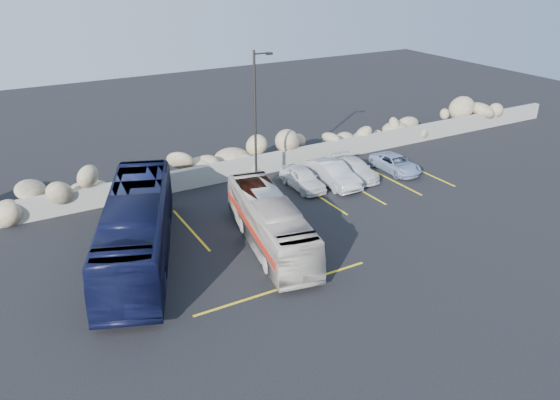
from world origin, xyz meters
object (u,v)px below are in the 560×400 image
car_c (356,169)px  car_d (396,164)px  tour_coach (137,228)px  car_b (333,174)px  vintage_bus (270,223)px  lamppost (256,120)px  car_a (302,178)px

car_c → car_d: 2.80m
tour_coach → car_b: (12.47, 2.86, -0.84)m
car_c → vintage_bus: bearing=-145.9°
vintage_bus → tour_coach: bearing=172.8°
lamppost → tour_coach: 9.41m
vintage_bus → tour_coach: 5.98m
lamppost → car_a: lamppost is taller
tour_coach → car_c: bearing=33.4°
car_b → car_c: bearing=9.6°
vintage_bus → car_c: vintage_bus is taller
lamppost → tour_coach: bearing=-153.2°
lamppost → car_d: lamppost is taller
lamppost → car_c: bearing=-8.2°
car_b → car_d: car_b is taller
vintage_bus → car_c: 10.02m
car_b → car_a: bearing=166.8°
car_d → tour_coach: bearing=-169.7°
tour_coach → car_a: (10.61, 3.32, -0.92)m
lamppost → car_b: size_ratio=1.92×
vintage_bus → car_d: (11.43, 4.55, -0.67)m
lamppost → car_a: 4.55m
tour_coach → lamppost: bearing=47.9°
lamppost → tour_coach: (-8.03, -4.06, -2.77)m
car_a → car_d: 6.53m
car_b → car_d: size_ratio=1.13×
car_a → car_b: bearing=-12.7°
car_b → car_d: bearing=-1.0°
car_c → car_d: size_ratio=1.00×
vintage_bus → tour_coach: (-5.68, 1.84, 0.34)m
car_a → vintage_bus: bearing=-132.5°
tour_coach → car_d: tour_coach is taller
car_a → car_c: (3.74, -0.17, -0.08)m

